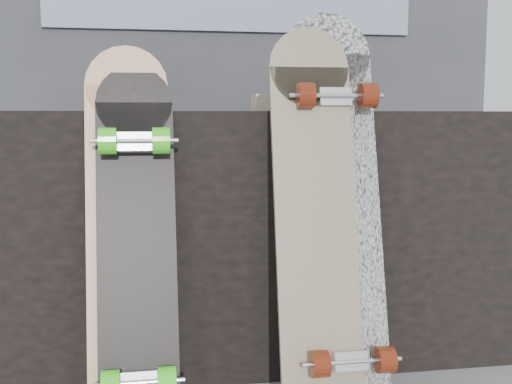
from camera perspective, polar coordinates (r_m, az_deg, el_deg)
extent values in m
cube|color=black|center=(2.16, 0.73, -3.53)|extent=(1.60, 0.60, 0.80)
cube|color=#37383D|center=(2.98, -2.34, 12.85)|extent=(2.40, 0.20, 2.20)
cube|color=#5E3E7F|center=(2.11, -12.39, 8.37)|extent=(0.18, 0.12, 0.10)
cube|color=#5E3E7F|center=(2.14, 7.41, 8.71)|extent=(0.14, 0.14, 0.12)
cube|color=#D1B78C|center=(2.25, 2.57, 7.90)|extent=(0.22, 0.10, 0.06)
cube|color=beige|center=(1.74, -11.20, -5.02)|extent=(0.22, 0.22, 0.87)
cylinder|color=beige|center=(1.81, -11.45, 9.25)|extent=(0.22, 0.06, 0.22)
cylinder|color=#E5540E|center=(1.73, -11.24, -2.66)|extent=(0.17, 0.04, 0.17)
cube|color=black|center=(1.74, -11.08, -12.08)|extent=(0.09, 0.04, 0.16)
cube|color=#D3B690|center=(1.75, 5.39, -4.02)|extent=(0.23, 0.22, 0.92)
cylinder|color=#D3B690|center=(1.82, 4.71, 10.95)|extent=(0.23, 0.06, 0.22)
cube|color=silver|center=(1.79, 7.27, -3.10)|extent=(0.25, 0.26, 0.96)
cylinder|color=silver|center=(1.89, 6.39, 12.05)|extent=(0.25, 0.08, 0.24)
cube|color=silver|center=(1.76, 8.37, -14.62)|extent=(0.09, 0.04, 0.06)
cylinder|color=#5C1D0D|center=(1.72, 5.67, -14.97)|extent=(0.05, 0.07, 0.07)
cylinder|color=#5C1D0D|center=(1.77, 11.39, -14.39)|extent=(0.04, 0.07, 0.07)
cube|color=silver|center=(1.81, 7.01, 8.33)|extent=(0.09, 0.04, 0.06)
cylinder|color=#5C1D0D|center=(1.77, 4.41, 8.56)|extent=(0.05, 0.07, 0.07)
cylinder|color=#5C1D0D|center=(1.82, 9.90, 8.43)|extent=(0.04, 0.07, 0.07)
cube|color=black|center=(1.73, -10.53, -5.93)|extent=(0.21, 0.23, 0.82)
cylinder|color=black|center=(1.79, -10.78, 7.76)|extent=(0.21, 0.07, 0.20)
cube|color=silver|center=(1.70, -10.35, -16.23)|extent=(0.09, 0.04, 0.06)
cylinder|color=#44EA21|center=(1.68, -7.92, -16.27)|extent=(0.05, 0.07, 0.07)
cube|color=silver|center=(1.72, -10.74, 4.35)|extent=(0.09, 0.04, 0.06)
cylinder|color=#44EA21|center=(1.71, -13.06, 4.44)|extent=(0.04, 0.07, 0.07)
cylinder|color=#44EA21|center=(1.70, -8.44, 4.54)|extent=(0.05, 0.07, 0.07)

